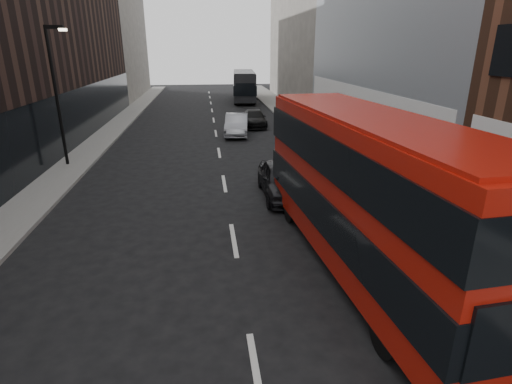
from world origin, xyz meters
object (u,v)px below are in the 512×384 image
object	(u,v)px
grey_bus	(244,85)
car_a	(282,179)
car_b	(237,125)
street_lamp	(57,88)
red_bus	(367,187)
car_c	(254,118)

from	to	relation	value
grey_bus	car_a	world-z (taller)	grey_bus
car_a	car_b	world-z (taller)	car_b
car_b	street_lamp	bearing A→B (deg)	-136.68
street_lamp	red_bus	distance (m)	17.02
grey_bus	car_c	world-z (taller)	grey_bus
street_lamp	car_a	distance (m)	12.67
car_b	car_c	bearing A→B (deg)	68.82
red_bus	grey_bus	distance (m)	39.62
car_a	car_b	distance (m)	13.31
street_lamp	car_b	size ratio (longest dim) A/B	1.51
street_lamp	grey_bus	xyz separation A→B (m)	(12.33, 27.47, -2.31)
street_lamp	red_bus	xyz separation A→B (m)	(11.80, -12.15, -1.71)
red_bus	grey_bus	bearing A→B (deg)	84.86
street_lamp	grey_bus	size ratio (longest dim) A/B	0.64
grey_bus	car_b	world-z (taller)	grey_bus
grey_bus	car_b	distance (m)	20.39
grey_bus	car_b	size ratio (longest dim) A/B	2.37
grey_bus	car_c	size ratio (longest dim) A/B	2.41
car_c	grey_bus	bearing A→B (deg)	89.92
street_lamp	car_c	world-z (taller)	street_lamp
car_a	car_c	world-z (taller)	car_a
street_lamp	car_a	bearing A→B (deg)	-29.46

